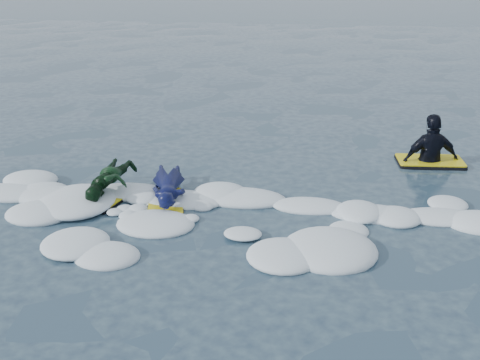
% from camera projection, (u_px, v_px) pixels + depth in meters
% --- Properties ---
extents(ground, '(120.00, 120.00, 0.00)m').
position_uv_depth(ground, '(162.00, 249.00, 8.11)').
color(ground, '#19323C').
rests_on(ground, ground).
extents(foam_band, '(12.00, 3.10, 0.30)m').
position_uv_depth(foam_band, '(178.00, 215.00, 9.06)').
color(foam_band, white).
rests_on(foam_band, ground).
extents(prone_woman_unit, '(0.82, 1.58, 0.38)m').
position_uv_depth(prone_woman_unit, '(168.00, 188.00, 9.53)').
color(prone_woman_unit, black).
rests_on(prone_woman_unit, ground).
extents(prone_child_unit, '(0.79, 1.33, 0.49)m').
position_uv_depth(prone_child_unit, '(111.00, 183.00, 9.58)').
color(prone_child_unit, black).
rests_on(prone_child_unit, ground).
extents(waiting_rider_unit, '(1.24, 0.73, 1.80)m').
position_uv_depth(waiting_rider_unit, '(430.00, 162.00, 11.01)').
color(waiting_rider_unit, black).
rests_on(waiting_rider_unit, ground).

